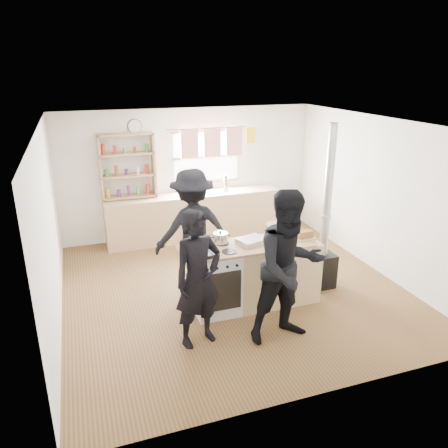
{
  "coord_description": "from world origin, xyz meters",
  "views": [
    {
      "loc": [
        -2.07,
        -5.66,
        3.24
      ],
      "look_at": [
        -0.17,
        -0.1,
        1.1
      ],
      "focal_mm": 35.0,
      "sensor_mm": 36.0,
      "label": 1
    }
  ],
  "objects_px": {
    "cooking_island": "(255,274)",
    "bread_board": "(305,235)",
    "person_far": "(193,228)",
    "skillet_greens": "(205,253)",
    "person_near_left": "(198,279)",
    "stockpot_stove": "(221,238)",
    "roast_tray": "(252,241)",
    "person_near_right": "(289,268)",
    "thermos": "(226,184)",
    "stockpot_counter": "(277,231)",
    "flue_heater": "(324,247)"
  },
  "relations": [
    {
      "from": "stockpot_counter",
      "to": "bread_board",
      "type": "height_order",
      "value": "stockpot_counter"
    },
    {
      "from": "stockpot_counter",
      "to": "person_near_right",
      "type": "distance_m",
      "value": 1.03
    },
    {
      "from": "skillet_greens",
      "to": "flue_heater",
      "type": "xyz_separation_m",
      "value": [
        1.97,
        0.31,
        -0.31
      ]
    },
    {
      "from": "skillet_greens",
      "to": "person_near_left",
      "type": "distance_m",
      "value": 0.55
    },
    {
      "from": "stockpot_stove",
      "to": "stockpot_counter",
      "type": "distance_m",
      "value": 0.81
    },
    {
      "from": "stockpot_counter",
      "to": "cooking_island",
      "type": "bearing_deg",
      "value": -165.95
    },
    {
      "from": "stockpot_stove",
      "to": "cooking_island",
      "type": "bearing_deg",
      "value": -20.73
    },
    {
      "from": "roast_tray",
      "to": "person_near_right",
      "type": "distance_m",
      "value": 0.92
    },
    {
      "from": "bread_board",
      "to": "stockpot_stove",
      "type": "bearing_deg",
      "value": 169.1
    },
    {
      "from": "skillet_greens",
      "to": "flue_heater",
      "type": "relative_size",
      "value": 0.16
    },
    {
      "from": "bread_board",
      "to": "person_near_right",
      "type": "bearing_deg",
      "value": -128.71
    },
    {
      "from": "cooking_island",
      "to": "flue_heater",
      "type": "bearing_deg",
      "value": 7.93
    },
    {
      "from": "skillet_greens",
      "to": "stockpot_stove",
      "type": "distance_m",
      "value": 0.45
    },
    {
      "from": "thermos",
      "to": "stockpot_counter",
      "type": "distance_m",
      "value": 2.69
    },
    {
      "from": "thermos",
      "to": "bread_board",
      "type": "distance_m",
      "value": 2.83
    },
    {
      "from": "stockpot_counter",
      "to": "roast_tray",
      "type": "bearing_deg",
      "value": -170.9
    },
    {
      "from": "thermos",
      "to": "stockpot_stove",
      "type": "xyz_separation_m",
      "value": [
        -0.98,
        -2.6,
        -0.04
      ]
    },
    {
      "from": "stockpot_counter",
      "to": "bread_board",
      "type": "distance_m",
      "value": 0.4
    },
    {
      "from": "stockpot_stove",
      "to": "person_far",
      "type": "relative_size",
      "value": 0.12
    },
    {
      "from": "roast_tray",
      "to": "person_near_left",
      "type": "relative_size",
      "value": 0.25
    },
    {
      "from": "stockpot_stove",
      "to": "person_near_right",
      "type": "height_order",
      "value": "person_near_right"
    },
    {
      "from": "person_near_left",
      "to": "person_far",
      "type": "height_order",
      "value": "person_far"
    },
    {
      "from": "stockpot_stove",
      "to": "person_near_left",
      "type": "xyz_separation_m",
      "value": [
        -0.55,
        -0.81,
        -0.15
      ]
    },
    {
      "from": "thermos",
      "to": "roast_tray",
      "type": "height_order",
      "value": "thermos"
    },
    {
      "from": "thermos",
      "to": "person_far",
      "type": "height_order",
      "value": "person_far"
    },
    {
      "from": "person_near_left",
      "to": "stockpot_stove",
      "type": "bearing_deg",
      "value": 39.6
    },
    {
      "from": "bread_board",
      "to": "person_far",
      "type": "distance_m",
      "value": 1.69
    },
    {
      "from": "stockpot_counter",
      "to": "bread_board",
      "type": "xyz_separation_m",
      "value": [
        0.37,
        -0.14,
        -0.06
      ]
    },
    {
      "from": "flue_heater",
      "to": "person_near_left",
      "type": "xyz_separation_m",
      "value": [
        -2.2,
        -0.8,
        0.21
      ]
    },
    {
      "from": "roast_tray",
      "to": "person_near_right",
      "type": "xyz_separation_m",
      "value": [
        0.11,
        -0.92,
        -0.01
      ]
    },
    {
      "from": "skillet_greens",
      "to": "person_near_right",
      "type": "height_order",
      "value": "person_near_right"
    },
    {
      "from": "thermos",
      "to": "flue_heater",
      "type": "bearing_deg",
      "value": -75.65
    },
    {
      "from": "cooking_island",
      "to": "skillet_greens",
      "type": "distance_m",
      "value": 0.93
    },
    {
      "from": "bread_board",
      "to": "flue_heater",
      "type": "height_order",
      "value": "flue_heater"
    },
    {
      "from": "stockpot_stove",
      "to": "person_far",
      "type": "xyz_separation_m",
      "value": [
        -0.2,
        0.74,
        -0.09
      ]
    },
    {
      "from": "stockpot_counter",
      "to": "flue_heater",
      "type": "relative_size",
      "value": 0.13
    },
    {
      "from": "skillet_greens",
      "to": "stockpot_stove",
      "type": "relative_size",
      "value": 1.9
    },
    {
      "from": "skillet_greens",
      "to": "roast_tray",
      "type": "relative_size",
      "value": 0.94
    },
    {
      "from": "cooking_island",
      "to": "bread_board",
      "type": "relative_size",
      "value": 6.8
    },
    {
      "from": "flue_heater",
      "to": "person_far",
      "type": "height_order",
      "value": "flue_heater"
    },
    {
      "from": "thermos",
      "to": "flue_heater",
      "type": "xyz_separation_m",
      "value": [
        0.67,
        -2.6,
        -0.4
      ]
    },
    {
      "from": "cooking_island",
      "to": "stockpot_stove",
      "type": "bearing_deg",
      "value": 159.27
    },
    {
      "from": "stockpot_stove",
      "to": "person_far",
      "type": "bearing_deg",
      "value": 105.24
    },
    {
      "from": "stockpot_stove",
      "to": "person_far",
      "type": "distance_m",
      "value": 0.77
    },
    {
      "from": "bread_board",
      "to": "person_near_right",
      "type": "height_order",
      "value": "person_near_right"
    },
    {
      "from": "stockpot_counter",
      "to": "bread_board",
      "type": "relative_size",
      "value": 1.1
    },
    {
      "from": "cooking_island",
      "to": "bread_board",
      "type": "distance_m",
      "value": 0.89
    },
    {
      "from": "person_far",
      "to": "cooking_island",
      "type": "bearing_deg",
      "value": 118.58
    },
    {
      "from": "thermos",
      "to": "person_near_right",
      "type": "bearing_deg",
      "value": -97.31
    },
    {
      "from": "thermos",
      "to": "skillet_greens",
      "type": "distance_m",
      "value": 3.19
    }
  ]
}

